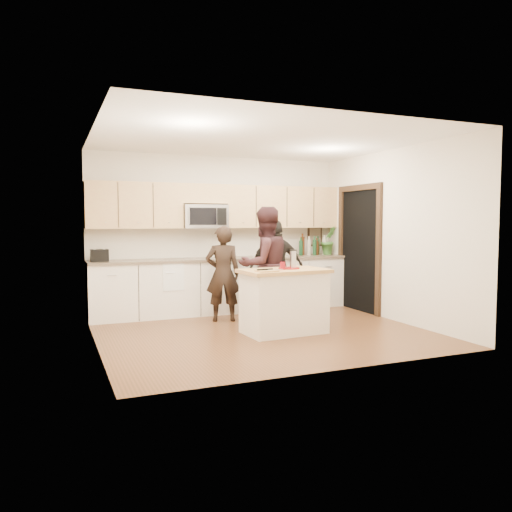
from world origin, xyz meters
name	(u,v)px	position (x,y,z in m)	size (l,w,h in m)	color
floor	(262,332)	(0.00, 0.00, 0.00)	(4.50, 4.50, 0.00)	brown
room_shell	(262,210)	(0.00, 0.00, 1.73)	(4.52, 4.02, 2.71)	beige
back_cabinetry	(224,285)	(0.00, 1.69, 0.47)	(4.50, 0.66, 0.94)	silver
upper_cabinetry	(222,205)	(0.03, 1.83, 1.84)	(4.50, 0.33, 0.75)	tan
microwave	(204,216)	(-0.31, 1.80, 1.65)	(0.76, 0.41, 0.40)	silver
doorway	(359,245)	(2.23, 0.90, 1.16)	(0.06, 1.25, 2.20)	black
framed_picture	(315,236)	(1.95, 1.98, 1.28)	(0.30, 0.03, 0.38)	black
dish_towel	(172,269)	(-0.95, 1.50, 0.80)	(0.34, 0.60, 0.48)	white
island	(284,301)	(0.25, -0.19, 0.45)	(1.24, 0.78, 0.90)	silver
red_plate	(289,268)	(0.35, -0.14, 0.91)	(0.30, 0.30, 0.02)	maroon
box_grater	(293,258)	(0.43, -0.12, 1.04)	(0.09, 0.06, 0.25)	silver
drink_glass	(283,266)	(0.20, -0.24, 0.95)	(0.07, 0.07, 0.11)	maroon
cutting_board	(267,271)	(-0.11, -0.41, 0.91)	(0.28, 0.19, 0.02)	#B4824B
tongs	(265,269)	(-0.12, -0.38, 0.93)	(0.23, 0.03, 0.02)	black
knife	(276,270)	(0.02, -0.41, 0.92)	(0.23, 0.02, 0.01)	silver
toaster	(99,255)	(-2.05, 1.67, 1.04)	(0.27, 0.20, 0.20)	black
bottle_cluster	(313,245)	(1.75, 1.71, 1.12)	(0.60, 0.24, 0.40)	black
orchid	(329,240)	(2.10, 1.72, 1.21)	(0.30, 0.24, 0.54)	#3B712D
woman_left	(223,274)	(-0.27, 0.93, 0.75)	(0.55, 0.36, 1.50)	black
woman_center	(265,265)	(0.27, 0.53, 0.89)	(0.87, 0.68, 1.79)	black
woman_right	(277,268)	(0.70, 1.04, 0.80)	(0.93, 0.39, 1.59)	black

